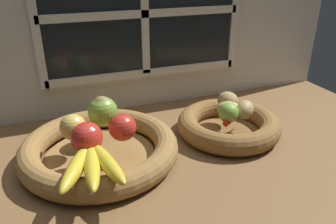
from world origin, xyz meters
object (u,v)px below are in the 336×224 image
(fruit_bowl_left, at_px, (100,148))
(fruit_bowl_right, at_px, (228,125))
(apple_red_right, at_px, (122,127))
(banana_bunch_front, at_px, (92,163))
(potato_back, at_px, (228,100))
(chili_pepper, at_px, (238,115))
(apple_red_front, at_px, (87,138))
(apple_green_back, at_px, (103,111))
(lime_near, at_px, (228,113))
(potato_small, at_px, (245,110))
(apple_golden_left, at_px, (73,127))
(pear_brown, at_px, (102,111))
(potato_large, at_px, (229,109))

(fruit_bowl_left, relative_size, fruit_bowl_right, 1.35)
(apple_red_right, bearing_deg, banana_bunch_front, -131.56)
(potato_back, relative_size, chili_pepper, 0.45)
(potato_back, bearing_deg, apple_red_front, -166.69)
(apple_green_back, distance_m, lime_near, 0.34)
(fruit_bowl_left, distance_m, potato_small, 0.41)
(apple_golden_left, relative_size, potato_back, 0.99)
(fruit_bowl_right, height_order, banana_bunch_front, banana_bunch_front)
(fruit_bowl_left, xyz_separation_m, fruit_bowl_right, (0.37, -0.00, 0.00))
(fruit_bowl_left, height_order, chili_pepper, chili_pepper)
(fruit_bowl_right, distance_m, potato_back, 0.07)
(apple_red_right, relative_size, banana_bunch_front, 0.34)
(fruit_bowl_left, relative_size, apple_red_front, 5.45)
(apple_red_right, xyz_separation_m, apple_red_front, (-0.09, -0.03, 0.00))
(apple_green_back, relative_size, banana_bunch_front, 0.40)
(fruit_bowl_left, distance_m, apple_golden_left, 0.09)
(fruit_bowl_left, bearing_deg, banana_bunch_front, -104.93)
(chili_pepper, bearing_deg, fruit_bowl_left, 146.01)
(apple_green_back, distance_m, banana_bunch_front, 0.21)
(pear_brown, distance_m, potato_back, 0.37)
(apple_green_back, bearing_deg, potato_small, -14.32)
(apple_red_right, height_order, pear_brown, pear_brown)
(banana_bunch_front, relative_size, potato_large, 2.65)
(apple_golden_left, bearing_deg, apple_green_back, 30.92)
(apple_golden_left, bearing_deg, apple_red_front, -72.46)
(fruit_bowl_right, xyz_separation_m, banana_bunch_front, (-0.41, -0.13, 0.05))
(fruit_bowl_right, relative_size, potato_back, 4.50)
(apple_red_front, bearing_deg, chili_pepper, 4.74)
(chili_pepper, bearing_deg, apple_red_right, 150.92)
(banana_bunch_front, bearing_deg, pear_brown, 73.10)
(pear_brown, bearing_deg, lime_near, -17.69)
(lime_near, bearing_deg, apple_green_back, 162.26)
(apple_green_back, relative_size, potato_back, 1.20)
(fruit_bowl_left, height_order, apple_golden_left, apple_golden_left)
(apple_green_back, distance_m, potato_large, 0.35)
(apple_red_front, xyz_separation_m, potato_small, (0.44, 0.03, -0.01))
(potato_small, bearing_deg, apple_red_front, -176.43)
(pear_brown, bearing_deg, potato_small, -14.29)
(banana_bunch_front, bearing_deg, potato_back, 22.54)
(apple_golden_left, height_order, potato_large, apple_golden_left)
(apple_red_right, height_order, banana_bunch_front, apple_red_right)
(fruit_bowl_left, bearing_deg, apple_green_back, 68.26)
(potato_back, height_order, chili_pepper, potato_back)
(pear_brown, relative_size, potato_small, 1.20)
(apple_green_back, relative_size, pear_brown, 0.96)
(apple_green_back, xyz_separation_m, lime_near, (0.32, -0.10, -0.01))
(apple_green_back, xyz_separation_m, pear_brown, (-0.00, 0.00, 0.00))
(apple_green_back, xyz_separation_m, chili_pepper, (0.36, -0.09, -0.03))
(apple_green_back, bearing_deg, apple_golden_left, -149.08)
(apple_golden_left, distance_m, pear_brown, 0.10)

